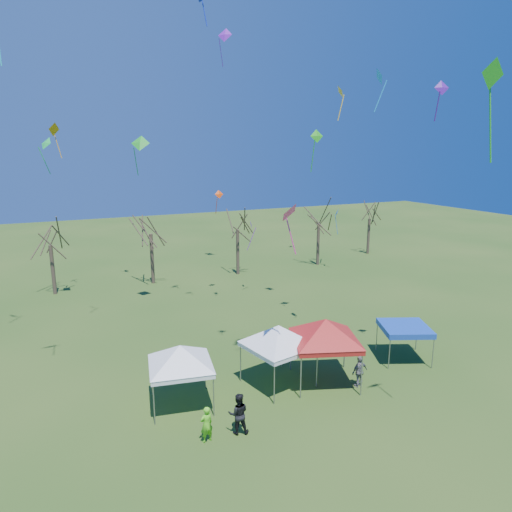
{
  "coord_description": "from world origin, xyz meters",
  "views": [
    {
      "loc": [
        -10.85,
        -16.66,
        12.0
      ],
      "look_at": [
        -1.73,
        3.0,
        7.0
      ],
      "focal_mm": 32.0,
      "sensor_mm": 36.0,
      "label": 1
    }
  ],
  "objects_px": {
    "tree_3": "(237,213)",
    "tree_5": "(370,206)",
    "tree_2": "(150,216)",
    "tree_4": "(319,209)",
    "person_dark": "(238,414)",
    "person_green": "(206,424)",
    "tent_white_west": "(180,349)",
    "person_grey": "(360,371)",
    "tent_white_mid": "(279,329)",
    "tent_blue": "(405,328)",
    "tree_1": "(48,227)",
    "tent_red": "(326,323)"
  },
  "relations": [
    {
      "from": "tree_4",
      "to": "tree_3",
      "type": "bearing_deg",
      "value": 179.74
    },
    {
      "from": "tree_3",
      "to": "tent_white_west",
      "type": "bearing_deg",
      "value": -119.08
    },
    {
      "from": "person_dark",
      "to": "person_green",
      "type": "relative_size",
      "value": 1.16
    },
    {
      "from": "tree_4",
      "to": "person_grey",
      "type": "bearing_deg",
      "value": -117.69
    },
    {
      "from": "tent_white_west",
      "to": "person_green",
      "type": "distance_m",
      "value": 3.82
    },
    {
      "from": "tree_3",
      "to": "person_grey",
      "type": "xyz_separation_m",
      "value": [
        -2.88,
        -23.29,
        -5.24
      ]
    },
    {
      "from": "tree_3",
      "to": "tree_5",
      "type": "relative_size",
      "value": 1.06
    },
    {
      "from": "tree_1",
      "to": "tent_red",
      "type": "height_order",
      "value": "tree_1"
    },
    {
      "from": "tree_5",
      "to": "tent_red",
      "type": "bearing_deg",
      "value": -132.32
    },
    {
      "from": "tree_1",
      "to": "tree_5",
      "type": "height_order",
      "value": "tree_1"
    },
    {
      "from": "tent_white_west",
      "to": "person_grey",
      "type": "xyz_separation_m",
      "value": [
        8.89,
        -2.14,
        -2.05
      ]
    },
    {
      "from": "tree_3",
      "to": "tent_white_west",
      "type": "distance_m",
      "value": 24.41
    },
    {
      "from": "person_green",
      "to": "person_dark",
      "type": "bearing_deg",
      "value": 166.75
    },
    {
      "from": "tree_1",
      "to": "person_grey",
      "type": "relative_size",
      "value": 4.48
    },
    {
      "from": "person_dark",
      "to": "tree_1",
      "type": "bearing_deg",
      "value": -56.43
    },
    {
      "from": "tent_white_mid",
      "to": "tent_blue",
      "type": "height_order",
      "value": "tent_white_mid"
    },
    {
      "from": "tree_3",
      "to": "tree_4",
      "type": "bearing_deg",
      "value": -0.26
    },
    {
      "from": "tent_red",
      "to": "tent_white_west",
      "type": "bearing_deg",
      "value": 172.65
    },
    {
      "from": "tent_white_mid",
      "to": "tree_2",
      "type": "bearing_deg",
      "value": 94.79
    },
    {
      "from": "tree_2",
      "to": "person_green",
      "type": "height_order",
      "value": "tree_2"
    },
    {
      "from": "tree_1",
      "to": "tent_red",
      "type": "xyz_separation_m",
      "value": [
        12.51,
        -22.72,
        -2.49
      ]
    },
    {
      "from": "tree_4",
      "to": "tent_white_mid",
      "type": "height_order",
      "value": "tree_4"
    },
    {
      "from": "tree_3",
      "to": "tent_red",
      "type": "height_order",
      "value": "tree_3"
    },
    {
      "from": "tree_1",
      "to": "person_dark",
      "type": "height_order",
      "value": "tree_1"
    },
    {
      "from": "tree_4",
      "to": "tent_red",
      "type": "bearing_deg",
      "value": -121.67
    },
    {
      "from": "tree_1",
      "to": "person_dark",
      "type": "xyz_separation_m",
      "value": [
        6.65,
        -24.97,
        -4.86
      ]
    },
    {
      "from": "tent_white_west",
      "to": "tree_4",
      "type": "bearing_deg",
      "value": 45.03
    },
    {
      "from": "tree_3",
      "to": "tent_white_west",
      "type": "xyz_separation_m",
      "value": [
        -11.76,
        -21.15,
        -3.19
      ]
    },
    {
      "from": "tree_1",
      "to": "tent_white_west",
      "type": "relative_size",
      "value": 1.88
    },
    {
      "from": "tree_4",
      "to": "tent_white_west",
      "type": "distance_m",
      "value": 30.0
    },
    {
      "from": "tree_3",
      "to": "tree_5",
      "type": "bearing_deg",
      "value": 6.52
    },
    {
      "from": "tent_red",
      "to": "person_grey",
      "type": "distance_m",
      "value": 3.07
    },
    {
      "from": "tree_2",
      "to": "tent_white_mid",
      "type": "xyz_separation_m",
      "value": [
        1.81,
        -21.61,
        -3.23
      ]
    },
    {
      "from": "tree_2",
      "to": "tent_white_west",
      "type": "relative_size",
      "value": 2.05
    },
    {
      "from": "tree_1",
      "to": "tent_white_mid",
      "type": "bearing_deg",
      "value": -64.99
    },
    {
      "from": "tree_5",
      "to": "tent_blue",
      "type": "xyz_separation_m",
      "value": [
        -16.21,
        -23.78,
        -3.81
      ]
    },
    {
      "from": "tent_white_mid",
      "to": "person_grey",
      "type": "xyz_separation_m",
      "value": [
        3.71,
        -2.01,
        -2.22
      ]
    },
    {
      "from": "person_dark",
      "to": "person_grey",
      "type": "xyz_separation_m",
      "value": [
        7.27,
        1.08,
        -0.09
      ]
    },
    {
      "from": "person_green",
      "to": "tree_5",
      "type": "bearing_deg",
      "value": -150.35
    },
    {
      "from": "tent_blue",
      "to": "person_green",
      "type": "distance_m",
      "value": 13.37
    },
    {
      "from": "tent_white_west",
      "to": "tent_blue",
      "type": "height_order",
      "value": "tent_white_west"
    },
    {
      "from": "tent_white_west",
      "to": "person_grey",
      "type": "bearing_deg",
      "value": -13.56
    },
    {
      "from": "tree_4",
      "to": "tree_5",
      "type": "relative_size",
      "value": 1.06
    },
    {
      "from": "tree_3",
      "to": "person_green",
      "type": "bearing_deg",
      "value": -115.47
    },
    {
      "from": "tent_red",
      "to": "person_green",
      "type": "bearing_deg",
      "value": -163.01
    },
    {
      "from": "tree_1",
      "to": "tent_white_mid",
      "type": "height_order",
      "value": "tree_1"
    },
    {
      "from": "tree_2",
      "to": "tree_4",
      "type": "relative_size",
      "value": 1.04
    },
    {
      "from": "tree_2",
      "to": "tree_3",
      "type": "bearing_deg",
      "value": -2.27
    },
    {
      "from": "person_grey",
      "to": "tent_white_west",
      "type": "bearing_deg",
      "value": -19.93
    },
    {
      "from": "tree_2",
      "to": "tree_4",
      "type": "bearing_deg",
      "value": -1.22
    }
  ]
}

